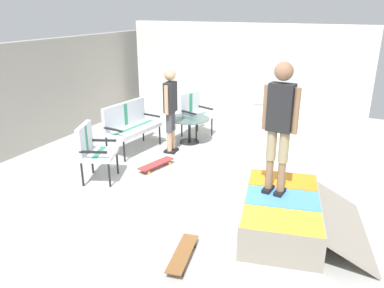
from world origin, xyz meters
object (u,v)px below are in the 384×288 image
at_px(patio_chair_by_wall, 92,147).
at_px(patio_table, 189,125).
at_px(patio_bench, 129,122).
at_px(person_skater, 280,119).
at_px(person_watching, 170,104).
at_px(skate_ramp, 283,213).
at_px(patio_chair_near_house, 193,110).
at_px(skateboard_spare, 183,254).
at_px(skateboard_by_bench, 156,164).

height_order(patio_chair_by_wall, patio_table, patio_chair_by_wall).
distance_m(patio_bench, person_skater, 3.91).
bearing_deg(patio_chair_by_wall, person_watching, -17.50).
distance_m(skate_ramp, patio_chair_near_house, 4.24).
bearing_deg(patio_chair_near_house, skateboard_spare, -155.70).
bearing_deg(skate_ramp, patio_bench, 66.18).
bearing_deg(person_watching, skateboard_spare, -148.77).
distance_m(patio_chair_by_wall, person_watching, 1.92).
distance_m(skate_ramp, skateboard_by_bench, 2.84).
relative_size(patio_bench, patio_chair_by_wall, 1.28).
relative_size(patio_chair_by_wall, skateboard_spare, 1.24).
bearing_deg(skate_ramp, patio_chair_near_house, 42.96).
bearing_deg(patio_table, skateboard_spare, -154.68).
xyz_separation_m(person_watching, person_skater, (-1.79, -2.64, 0.51)).
bearing_deg(patio_bench, person_skater, -113.58).
bearing_deg(patio_table, person_watching, 172.82).
relative_size(patio_chair_by_wall, person_watching, 0.58).
bearing_deg(skateboard_by_bench, patio_table, 2.77).
bearing_deg(person_watching, patio_bench, 107.81).
xyz_separation_m(person_watching, skateboard_spare, (-3.11, -1.88, -0.95)).
relative_size(patio_bench, skateboard_by_bench, 1.58).
bearing_deg(skateboard_spare, patio_chair_by_wall, 61.70).
bearing_deg(patio_table, skate_ramp, -133.41).
bearing_deg(patio_chair_by_wall, patio_table, -14.71).
xyz_separation_m(skate_ramp, person_skater, (0.10, 0.18, 1.30)).
bearing_deg(patio_chair_near_house, skateboard_by_bench, -173.91).
height_order(person_watching, skateboard_spare, person_watching).
xyz_separation_m(patio_chair_by_wall, skateboard_spare, (-1.32, -2.45, -0.53)).
bearing_deg(patio_bench, skateboard_spare, -136.06).
bearing_deg(skateboard_spare, patio_bench, 43.94).
relative_size(patio_bench, person_watching, 0.74).
bearing_deg(patio_table, patio_bench, 135.86).
relative_size(person_watching, skateboard_by_bench, 2.13).
relative_size(patio_bench, patio_table, 1.45).
height_order(skateboard_by_bench, skateboard_spare, same).
bearing_deg(patio_bench, person_watching, -72.19).
bearing_deg(person_watching, skateboard_by_bench, -169.54).
distance_m(patio_chair_near_house, patio_chair_by_wall, 3.03).
relative_size(person_skater, skateboard_spare, 2.18).
distance_m(patio_table, person_watching, 0.94).
bearing_deg(skate_ramp, skateboard_spare, 142.59).
bearing_deg(skateboard_by_bench, patio_chair_near_house, 6.09).
height_order(person_skater, skateboard_spare, person_skater).
bearing_deg(person_watching, patio_chair_near_house, 2.82).
relative_size(patio_chair_by_wall, skateboard_by_bench, 1.24).
xyz_separation_m(patio_chair_near_house, patio_chair_by_wall, (-2.99, 0.51, 0.00)).
xyz_separation_m(patio_chair_by_wall, patio_table, (2.48, -0.65, -0.21)).
bearing_deg(person_watching, patio_table, -7.18).
relative_size(patio_chair_near_house, person_skater, 0.57).
bearing_deg(skateboard_by_bench, patio_chair_by_wall, 141.22).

